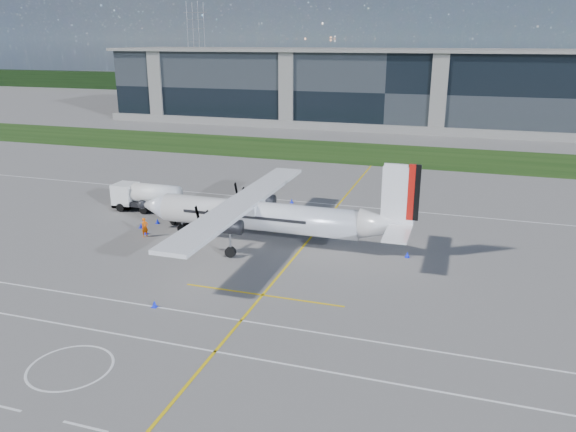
{
  "coord_description": "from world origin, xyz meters",
  "views": [
    {
      "loc": [
        15.98,
        -40.26,
        17.53
      ],
      "look_at": [
        2.18,
        2.51,
        3.31
      ],
      "focal_mm": 35.0,
      "sensor_mm": 36.0,
      "label": 1
    }
  ],
  "objects_px": {
    "pylon_west": "(197,46)",
    "safety_cone_tail": "(407,254)",
    "safety_cone_stbdwing": "(292,201)",
    "safety_cone_nose_port": "(146,232)",
    "safety_cone_portwing": "(154,304)",
    "safety_cone_nose_stbd": "(158,221)",
    "safety_cone_fwd": "(141,225)",
    "baggage_tug": "(185,215)",
    "turboprop_aircraft": "(268,200)",
    "fuel_tanker_truck": "(143,197)",
    "ground_crew_person": "(145,226)"
  },
  "relations": [
    {
      "from": "safety_cone_tail",
      "to": "safety_cone_nose_port",
      "type": "height_order",
      "value": "same"
    },
    {
      "from": "pylon_west",
      "to": "safety_cone_stbdwing",
      "type": "xyz_separation_m",
      "value": [
        77.88,
        -132.8,
        -14.75
      ]
    },
    {
      "from": "safety_cone_stbdwing",
      "to": "pylon_west",
      "type": "bearing_deg",
      "value": 120.39
    },
    {
      "from": "ground_crew_person",
      "to": "safety_cone_stbdwing",
      "type": "distance_m",
      "value": 17.68
    },
    {
      "from": "turboprop_aircraft",
      "to": "fuel_tanker_truck",
      "type": "height_order",
      "value": "turboprop_aircraft"
    },
    {
      "from": "pylon_west",
      "to": "safety_cone_tail",
      "type": "xyz_separation_m",
      "value": [
        92.04,
        -145.41,
        -14.75
      ]
    },
    {
      "from": "pylon_west",
      "to": "turboprop_aircraft",
      "type": "bearing_deg",
      "value": -61.31
    },
    {
      "from": "safety_cone_fwd",
      "to": "safety_cone_nose_port",
      "type": "xyz_separation_m",
      "value": [
        1.44,
        -1.41,
        0.0
      ]
    },
    {
      "from": "turboprop_aircraft",
      "to": "safety_cone_nose_port",
      "type": "height_order",
      "value": "turboprop_aircraft"
    },
    {
      "from": "safety_cone_fwd",
      "to": "safety_cone_tail",
      "type": "bearing_deg",
      "value": 0.39
    },
    {
      "from": "fuel_tanker_truck",
      "to": "safety_cone_nose_stbd",
      "type": "relative_size",
      "value": 15.92
    },
    {
      "from": "ground_crew_person",
      "to": "safety_cone_fwd",
      "type": "distance_m",
      "value": 2.84
    },
    {
      "from": "turboprop_aircraft",
      "to": "safety_cone_nose_port",
      "type": "xyz_separation_m",
      "value": [
        -11.81,
        -1.17,
        -3.78
      ]
    },
    {
      "from": "pylon_west",
      "to": "ground_crew_person",
      "type": "bearing_deg",
      "value": -65.17
    },
    {
      "from": "turboprop_aircraft",
      "to": "safety_cone_portwing",
      "type": "height_order",
      "value": "turboprop_aircraft"
    },
    {
      "from": "baggage_tug",
      "to": "safety_cone_nose_port",
      "type": "distance_m",
      "value": 4.51
    },
    {
      "from": "baggage_tug",
      "to": "safety_cone_fwd",
      "type": "height_order",
      "value": "baggage_tug"
    },
    {
      "from": "pylon_west",
      "to": "baggage_tug",
      "type": "xyz_separation_m",
      "value": [
        69.96,
        -142.98,
        -14.12
      ]
    },
    {
      "from": "safety_cone_nose_port",
      "to": "safety_cone_portwing",
      "type": "distance_m",
      "value": 15.63
    },
    {
      "from": "pylon_west",
      "to": "safety_cone_nose_stbd",
      "type": "bearing_deg",
      "value": -64.91
    },
    {
      "from": "baggage_tug",
      "to": "ground_crew_person",
      "type": "distance_m",
      "value": 4.96
    },
    {
      "from": "safety_cone_portwing",
      "to": "safety_cone_stbdwing",
      "type": "bearing_deg",
      "value": 87.37
    },
    {
      "from": "turboprop_aircraft",
      "to": "safety_cone_stbdwing",
      "type": "xyz_separation_m",
      "value": [
        -1.93,
        13.02,
        -3.78
      ]
    },
    {
      "from": "baggage_tug",
      "to": "safety_cone_fwd",
      "type": "distance_m",
      "value": 4.32
    },
    {
      "from": "baggage_tug",
      "to": "safety_cone_fwd",
      "type": "xyz_separation_m",
      "value": [
        -3.39,
        -2.6,
        -0.63
      ]
    },
    {
      "from": "safety_cone_stbdwing",
      "to": "safety_cone_nose_port",
      "type": "distance_m",
      "value": 17.29
    },
    {
      "from": "safety_cone_tail",
      "to": "safety_cone_portwing",
      "type": "bearing_deg",
      "value": -136.51
    },
    {
      "from": "safety_cone_tail",
      "to": "safety_cone_nose_stbd",
      "type": "height_order",
      "value": "same"
    },
    {
      "from": "pylon_west",
      "to": "safety_cone_tail",
      "type": "distance_m",
      "value": 172.72
    },
    {
      "from": "fuel_tanker_truck",
      "to": "safety_cone_portwing",
      "type": "xyz_separation_m",
      "value": [
        12.98,
        -19.67,
        -1.24
      ]
    },
    {
      "from": "turboprop_aircraft",
      "to": "ground_crew_person",
      "type": "distance_m",
      "value": 12.01
    },
    {
      "from": "fuel_tanker_truck",
      "to": "safety_cone_tail",
      "type": "relative_size",
      "value": 15.92
    },
    {
      "from": "turboprop_aircraft",
      "to": "safety_cone_stbdwing",
      "type": "relative_size",
      "value": 53.7
    },
    {
      "from": "turboprop_aircraft",
      "to": "safety_cone_nose_port",
      "type": "bearing_deg",
      "value": -174.33
    },
    {
      "from": "safety_cone_stbdwing",
      "to": "safety_cone_tail",
      "type": "xyz_separation_m",
      "value": [
        14.16,
        -12.61,
        0.0
      ]
    },
    {
      "from": "turboprop_aircraft",
      "to": "fuel_tanker_truck",
      "type": "bearing_deg",
      "value": 161.34
    },
    {
      "from": "safety_cone_fwd",
      "to": "safety_cone_nose_port",
      "type": "bearing_deg",
      "value": -44.44
    },
    {
      "from": "ground_crew_person",
      "to": "safety_cone_nose_stbd",
      "type": "relative_size",
      "value": 4.16
    },
    {
      "from": "safety_cone_stbdwing",
      "to": "safety_cone_fwd",
      "type": "height_order",
      "value": "same"
    },
    {
      "from": "pylon_west",
      "to": "safety_cone_nose_stbd",
      "type": "xyz_separation_m",
      "value": [
        67.37,
        -143.87,
        -14.75
      ]
    },
    {
      "from": "baggage_tug",
      "to": "safety_cone_nose_stbd",
      "type": "relative_size",
      "value": 5.84
    },
    {
      "from": "baggage_tug",
      "to": "ground_crew_person",
      "type": "bearing_deg",
      "value": -109.22
    },
    {
      "from": "baggage_tug",
      "to": "safety_cone_nose_stbd",
      "type": "xyz_separation_m",
      "value": [
        -2.58,
        -0.89,
        -0.63
      ]
    },
    {
      "from": "ground_crew_person",
      "to": "safety_cone_fwd",
      "type": "height_order",
      "value": "ground_crew_person"
    },
    {
      "from": "safety_cone_portwing",
      "to": "turboprop_aircraft",
      "type": "bearing_deg",
      "value": 77.36
    },
    {
      "from": "safety_cone_nose_stbd",
      "to": "safety_cone_fwd",
      "type": "relative_size",
      "value": 1.0
    },
    {
      "from": "safety_cone_nose_stbd",
      "to": "safety_cone_fwd",
      "type": "bearing_deg",
      "value": -115.33
    },
    {
      "from": "pylon_west",
      "to": "fuel_tanker_truck",
      "type": "relative_size",
      "value": 3.77
    },
    {
      "from": "safety_cone_fwd",
      "to": "safety_cone_stbdwing",
      "type": "bearing_deg",
      "value": 48.48
    },
    {
      "from": "safety_cone_stbdwing",
      "to": "safety_cone_portwing",
      "type": "relative_size",
      "value": 1.0
    }
  ]
}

